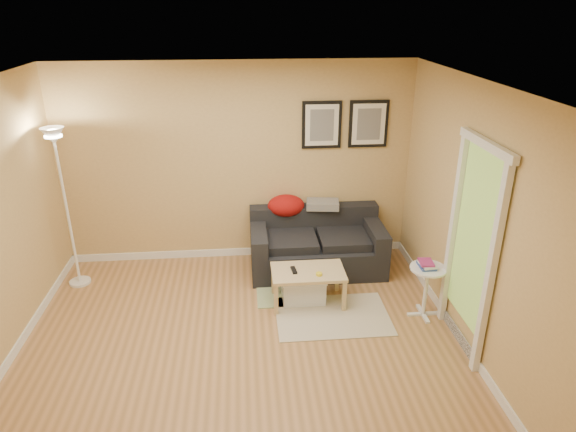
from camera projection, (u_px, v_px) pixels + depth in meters
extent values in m
plane|color=#B37F4C|center=(242.00, 345.00, 5.18)|extent=(4.50, 4.50, 0.00)
plane|color=white|center=(231.00, 86.00, 4.16)|extent=(4.50, 4.50, 0.00)
plane|color=tan|center=(237.00, 165.00, 6.50)|extent=(4.50, 0.00, 4.50)
plane|color=tan|center=(237.00, 377.00, 2.84)|extent=(4.50, 0.00, 4.50)
plane|color=tan|center=(472.00, 220.00, 4.86)|extent=(0.00, 4.00, 4.00)
cube|color=white|center=(241.00, 252.00, 6.98)|extent=(4.50, 0.02, 0.10)
cube|color=white|center=(13.00, 354.00, 4.97)|extent=(0.02, 4.00, 0.10)
cube|color=white|center=(454.00, 329.00, 5.35)|extent=(0.02, 4.00, 0.10)
cube|color=beige|center=(332.00, 316.00, 5.64)|extent=(1.25, 0.85, 0.01)
cube|color=#668C4C|center=(286.00, 295.00, 6.03)|extent=(0.70, 0.50, 0.01)
cube|color=black|center=(294.00, 270.00, 5.74)|extent=(0.07, 0.16, 0.02)
cylinder|color=yellow|center=(319.00, 274.00, 5.65)|extent=(0.07, 0.07, 0.03)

